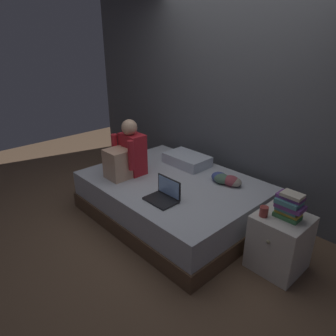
{
  "coord_description": "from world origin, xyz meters",
  "views": [
    {
      "loc": [
        2.08,
        -1.9,
        1.99
      ],
      "look_at": [
        -0.06,
        0.1,
        0.72
      ],
      "focal_mm": 32.9,
      "sensor_mm": 36.0,
      "label": 1
    }
  ],
  "objects_px": {
    "laptop": "(164,195)",
    "book_stack": "(289,206)",
    "mug": "(264,211)",
    "nightstand": "(279,242)",
    "pillow": "(187,160)",
    "person_sitting": "(126,155)",
    "clothes_pile": "(226,179)",
    "bed": "(173,198)"
  },
  "relations": [
    {
      "from": "nightstand",
      "to": "pillow",
      "type": "relative_size",
      "value": 0.97
    },
    {
      "from": "pillow",
      "to": "person_sitting",
      "type": "bearing_deg",
      "value": -109.71
    },
    {
      "from": "bed",
      "to": "person_sitting",
      "type": "relative_size",
      "value": 3.05
    },
    {
      "from": "bed",
      "to": "clothes_pile",
      "type": "xyz_separation_m",
      "value": [
        0.47,
        0.37,
        0.29
      ]
    },
    {
      "from": "clothes_pile",
      "to": "mug",
      "type": "bearing_deg",
      "value": -29.38
    },
    {
      "from": "nightstand",
      "to": "person_sitting",
      "type": "relative_size",
      "value": 0.83
    },
    {
      "from": "person_sitting",
      "to": "clothes_pile",
      "type": "relative_size",
      "value": 1.81
    },
    {
      "from": "person_sitting",
      "to": "book_stack",
      "type": "bearing_deg",
      "value": 12.1
    },
    {
      "from": "bed",
      "to": "mug",
      "type": "bearing_deg",
      "value": -1.27
    },
    {
      "from": "pillow",
      "to": "mug",
      "type": "distance_m",
      "value": 1.46
    },
    {
      "from": "book_stack",
      "to": "mug",
      "type": "distance_m",
      "value": 0.21
    },
    {
      "from": "laptop",
      "to": "pillow",
      "type": "height_order",
      "value": "laptop"
    },
    {
      "from": "pillow",
      "to": "clothes_pile",
      "type": "relative_size",
      "value": 1.55
    },
    {
      "from": "laptop",
      "to": "book_stack",
      "type": "bearing_deg",
      "value": 24.44
    },
    {
      "from": "nightstand",
      "to": "person_sitting",
      "type": "distance_m",
      "value": 1.87
    },
    {
      "from": "mug",
      "to": "book_stack",
      "type": "bearing_deg",
      "value": 38.15
    },
    {
      "from": "nightstand",
      "to": "person_sitting",
      "type": "height_order",
      "value": "person_sitting"
    },
    {
      "from": "pillow",
      "to": "laptop",
      "type": "bearing_deg",
      "value": -59.94
    },
    {
      "from": "laptop",
      "to": "bed",
      "type": "bearing_deg",
      "value": 125.67
    },
    {
      "from": "laptop",
      "to": "person_sitting",
      "type": "bearing_deg",
      "value": 172.9
    },
    {
      "from": "book_stack",
      "to": "clothes_pile",
      "type": "bearing_deg",
      "value": 162.53
    },
    {
      "from": "laptop",
      "to": "clothes_pile",
      "type": "xyz_separation_m",
      "value": [
        0.2,
        0.75,
        -0.0
      ]
    },
    {
      "from": "nightstand",
      "to": "pillow",
      "type": "height_order",
      "value": "pillow"
    },
    {
      "from": "person_sitting",
      "to": "book_stack",
      "type": "xyz_separation_m",
      "value": [
        1.8,
        0.39,
        -0.06
      ]
    },
    {
      "from": "person_sitting",
      "to": "bed",
      "type": "bearing_deg",
      "value": 31.43
    },
    {
      "from": "pillow",
      "to": "clothes_pile",
      "type": "height_order",
      "value": "pillow"
    },
    {
      "from": "person_sitting",
      "to": "nightstand",
      "type": "bearing_deg",
      "value": 12.17
    },
    {
      "from": "bed",
      "to": "pillow",
      "type": "height_order",
      "value": "pillow"
    },
    {
      "from": "bed",
      "to": "pillow",
      "type": "relative_size",
      "value": 3.57
    },
    {
      "from": "person_sitting",
      "to": "book_stack",
      "type": "relative_size",
      "value": 2.68
    },
    {
      "from": "pillow",
      "to": "book_stack",
      "type": "distance_m",
      "value": 1.58
    },
    {
      "from": "bed",
      "to": "mug",
      "type": "distance_m",
      "value": 1.22
    },
    {
      "from": "bed",
      "to": "clothes_pile",
      "type": "relative_size",
      "value": 5.53
    },
    {
      "from": "book_stack",
      "to": "mug",
      "type": "xyz_separation_m",
      "value": [
        -0.16,
        -0.12,
        -0.08
      ]
    },
    {
      "from": "laptop",
      "to": "mug",
      "type": "relative_size",
      "value": 3.56
    },
    {
      "from": "nightstand",
      "to": "book_stack",
      "type": "relative_size",
      "value": 2.21
    },
    {
      "from": "laptop",
      "to": "nightstand",
      "type": "bearing_deg",
      "value": 24.84
    },
    {
      "from": "mug",
      "to": "pillow",
      "type": "bearing_deg",
      "value": 160.93
    },
    {
      "from": "person_sitting",
      "to": "pillow",
      "type": "relative_size",
      "value": 1.17
    },
    {
      "from": "nightstand",
      "to": "laptop",
      "type": "xyz_separation_m",
      "value": [
        -1.03,
        -0.48,
        0.26
      ]
    },
    {
      "from": "laptop",
      "to": "pillow",
      "type": "xyz_separation_m",
      "value": [
        -0.48,
        0.83,
        0.01
      ]
    },
    {
      "from": "bed",
      "to": "nightstand",
      "type": "height_order",
      "value": "nightstand"
    }
  ]
}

